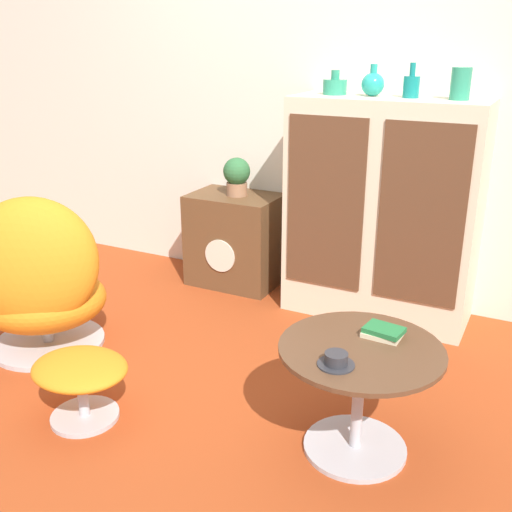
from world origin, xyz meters
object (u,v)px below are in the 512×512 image
object	(u,v)px
sideboard	(382,211)
book_stack	(383,332)
potted_plant	(237,175)
ottoman	(80,375)
vase_leftmost	(335,86)
egg_chair	(38,284)
coffee_table	(359,384)
vase_rightmost	(461,84)
teacup	(336,361)
vase_inner_left	(373,84)
vase_inner_right	(411,86)
tv_console	(235,240)

from	to	relation	value
sideboard	book_stack	bearing A→B (deg)	-73.56
potted_plant	book_stack	size ratio (longest dim) A/B	1.53
ottoman	vase_leftmost	size ratio (longest dim) A/B	3.20
sideboard	ottoman	size ratio (longest dim) A/B	2.96
egg_chair	coffee_table	world-z (taller)	egg_chair
book_stack	vase_rightmost	bearing A→B (deg)	89.80
ottoman	book_stack	size ratio (longest dim) A/B	2.68
teacup	vase_inner_left	bearing A→B (deg)	103.84
vase_leftmost	potted_plant	xyz separation A→B (m)	(-0.62, 0.02, -0.55)
coffee_table	vase_inner_left	size ratio (longest dim) A/B	3.79
vase_inner_right	teacup	size ratio (longest dim) A/B	1.31
ottoman	vase_rightmost	world-z (taller)	vase_rightmost
tv_console	vase_leftmost	distance (m)	1.17
egg_chair	teacup	distance (m)	1.64
vase_leftmost	potted_plant	size ratio (longest dim) A/B	0.55
tv_console	teacup	xyz separation A→B (m)	(1.20, -1.45, 0.17)
potted_plant	vase_inner_left	bearing A→B (deg)	-1.61
teacup	vase_leftmost	bearing A→B (deg)	111.45
coffee_table	tv_console	bearing A→B (deg)	133.98
teacup	book_stack	size ratio (longest dim) A/B	0.85
sideboard	potted_plant	xyz separation A→B (m)	(-0.93, 0.03, 0.10)
vase_inner_left	potted_plant	bearing A→B (deg)	178.39
ottoman	coffee_table	bearing A→B (deg)	16.64
ottoman	vase_rightmost	size ratio (longest dim) A/B	2.67
sideboard	vase_rightmost	distance (m)	0.77
egg_chair	vase_rightmost	bearing A→B (deg)	35.36
potted_plant	vase_rightmost	bearing A→B (deg)	-1.05
vase_leftmost	tv_console	bearing A→B (deg)	177.96
sideboard	coffee_table	bearing A→B (deg)	-77.02
tv_console	ottoman	distance (m)	1.62
vase_leftmost	vase_inner_left	world-z (taller)	vase_inner_left
vase_leftmost	vase_inner_right	world-z (taller)	vase_inner_right
egg_chair	ottoman	bearing A→B (deg)	-31.90
sideboard	potted_plant	bearing A→B (deg)	178.32
sideboard	coffee_table	distance (m)	1.33
ottoman	teacup	xyz separation A→B (m)	(1.04, 0.16, 0.26)
egg_chair	coffee_table	xyz separation A→B (m)	(1.67, -0.04, -0.07)
tv_console	vase_rightmost	bearing A→B (deg)	-1.01
ottoman	vase_leftmost	xyz separation A→B (m)	(0.48, 1.58, 1.06)
ottoman	teacup	bearing A→B (deg)	8.72
vase_inner_right	potted_plant	xyz separation A→B (m)	(-1.03, 0.02, -0.57)
potted_plant	teacup	world-z (taller)	potted_plant
teacup	tv_console	bearing A→B (deg)	129.64
vase_inner_right	egg_chair	bearing A→B (deg)	-140.48
coffee_table	vase_inner_left	world-z (taller)	vase_inner_left
vase_leftmost	vase_rightmost	distance (m)	0.65
vase_leftmost	teacup	bearing A→B (deg)	-68.55
coffee_table	vase_inner_left	bearing A→B (deg)	107.22
tv_console	vase_rightmost	xyz separation A→B (m)	(1.29, -0.02, 1.01)
tv_console	teacup	world-z (taller)	tv_console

